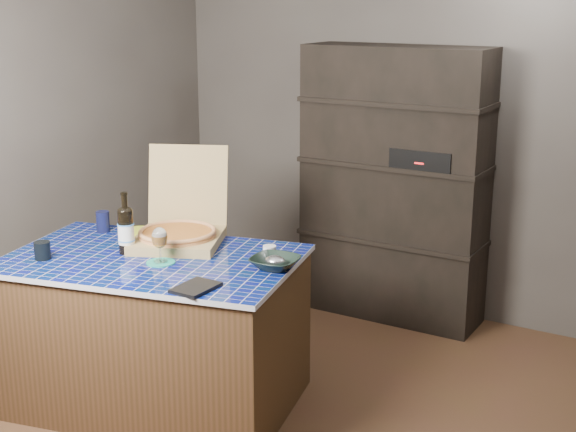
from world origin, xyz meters
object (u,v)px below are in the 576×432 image
Objects in this scene: pizza_box at (179,231)px; mead_bottle at (126,229)px; kitchen_island at (155,330)px; wine_glass at (160,239)px; dvd_case at (196,288)px; bowl at (275,263)px.

pizza_box reaches higher than mead_bottle.
kitchen_island is 5.06× the size of mead_bottle.
wine_glass is at bearing -8.37° from mead_bottle.
mead_bottle is (-0.13, -0.27, 0.06)m from pizza_box.
dvd_case reaches higher than kitchen_island.
kitchen_island is at bearing 154.03° from wine_glass.
mead_bottle is 0.69m from dvd_case.
pizza_box is 0.73m from dvd_case.
kitchen_island is at bearing 4.44° from mead_bottle.
wine_glass reaches higher than dvd_case.
pizza_box is 0.67m from bowl.
pizza_box reaches higher than bowl.
pizza_box is at bearing 65.04° from mead_bottle.
pizza_box is 3.21× the size of dvd_case.
wine_glass is 0.59m from bowl.
mead_bottle is at bearing -139.41° from pizza_box.
kitchen_island is 7.01× the size of bowl.
pizza_box is 2.10× the size of mead_bottle.
bowl is at bearing 22.82° from wine_glass.
dvd_case is 0.46m from bowl.
wine_glass is 0.77× the size of bowl.
kitchen_island is at bearing -164.56° from bowl.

